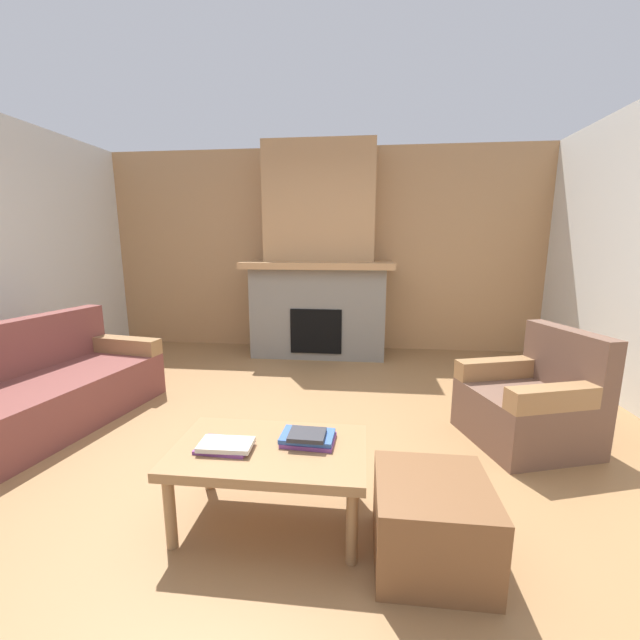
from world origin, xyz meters
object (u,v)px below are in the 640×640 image
(armchair, at_px, (532,404))
(ottoman, at_px, (432,522))
(fireplace, at_px, (319,266))
(coffee_table, at_px, (270,456))
(couch, at_px, (41,392))

(armchair, distance_m, ottoman, 1.56)
(fireplace, height_order, ottoman, fireplace)
(armchair, distance_m, coffee_table, 2.04)
(coffee_table, bearing_deg, couch, 156.73)
(coffee_table, height_order, ottoman, coffee_table)
(fireplace, xyz_separation_m, coffee_table, (0.11, -3.31, -0.79))
(ottoman, bearing_deg, coffee_table, 167.33)
(fireplace, distance_m, couch, 3.25)
(armchair, relative_size, coffee_table, 0.95)
(armchair, xyz_separation_m, ottoman, (-0.92, -1.25, -0.09))
(couch, distance_m, armchair, 3.83)
(couch, bearing_deg, coffee_table, -23.27)
(coffee_table, bearing_deg, armchair, 31.70)
(fireplace, xyz_separation_m, ottoman, (0.92, -3.49, -0.96))
(fireplace, distance_m, ottoman, 3.74)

